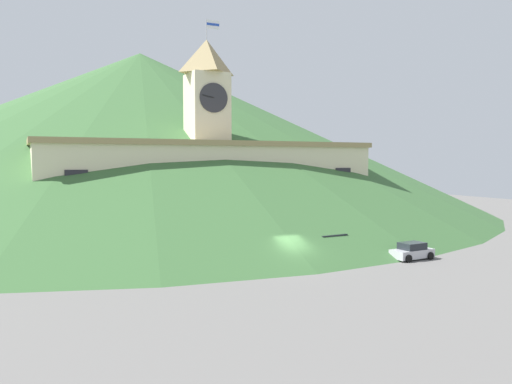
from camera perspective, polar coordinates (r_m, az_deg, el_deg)
The scene contains 12 objects.
ground_plane at distance 42.15m, azimuth 4.36°, elevation -8.34°, with size 160.00×160.00×0.00m, color #605E5B.
civic_building at distance 60.61m, azimuth -5.57°, elevation 1.09°, with size 39.51×12.45×25.52m.
banner_fence at distance 53.18m, azimuth -2.43°, elevation -4.66°, with size 37.58×0.12×2.16m.
hillside_backdrop at distance 95.62m, azimuth -13.00°, elevation 6.80°, with size 122.26×122.26×28.47m, color #386033.
street_lamp_far_left at distance 49.87m, azimuth -17.79°, elevation -2.85°, with size 1.26×0.36×4.42m.
street_lamp_right at distance 53.50m, azimuth -2.76°, elevation -2.37°, with size 1.26×0.36×4.25m.
street_lamp_left at distance 60.40m, azimuth 9.87°, elevation -1.68°, with size 1.26×0.36×4.36m.
car_blue_van at distance 46.01m, azimuth 8.33°, elevation -6.14°, with size 5.25×2.71×2.10m.
car_white_taxi at distance 42.82m, azimuth -2.03°, elevation -7.20°, with size 4.59×2.31×1.50m.
car_yellow_coupe at distance 42.65m, azimuth -12.54°, elevation -7.42°, with size 4.37×2.48×1.35m.
car_silver_hatch at distance 46.50m, azimuth 17.40°, elevation -6.50°, with size 4.00×2.21×1.50m.
pedestrian at distance 57.11m, azimuth 10.23°, elevation -4.34°, with size 0.50×0.50×1.64m.
Camera 1 is at (-20.43, -35.82, 8.69)m, focal length 35.00 mm.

